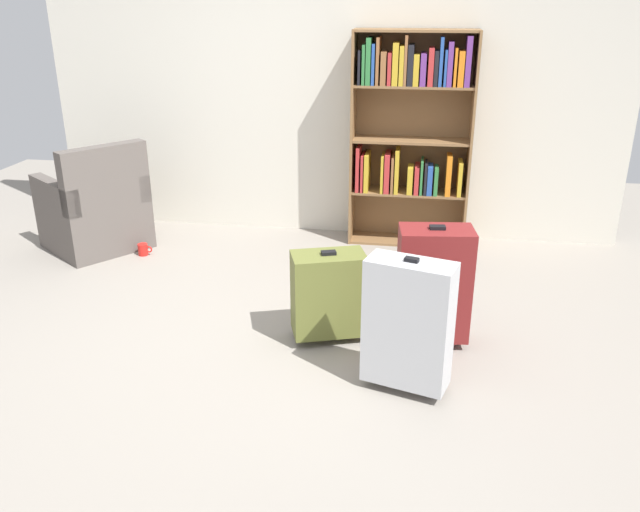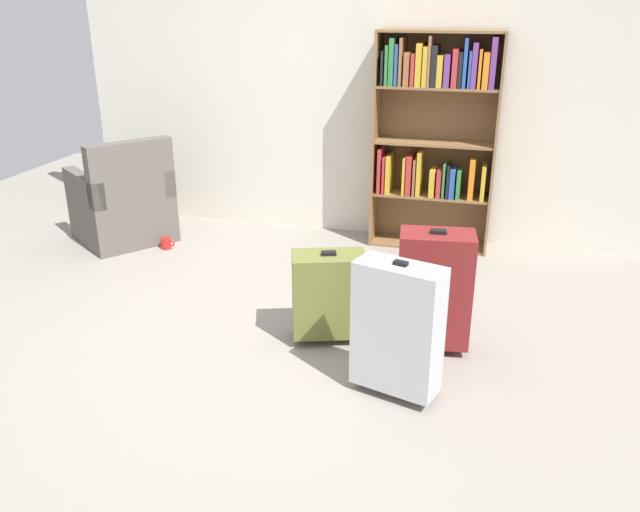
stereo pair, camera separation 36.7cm
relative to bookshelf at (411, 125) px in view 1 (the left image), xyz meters
name	(u,v)px [view 1 (the left image)]	position (x,y,z in m)	size (l,w,h in m)	color
ground_plane	(277,352)	(-0.68, -2.02, -1.00)	(8.55, 8.55, 0.00)	gray
back_wall	(331,81)	(-0.68, 0.21, 0.30)	(4.89, 0.10, 2.60)	beige
bookshelf	(411,125)	(0.00, 0.00, 0.00)	(0.97, 0.31, 1.73)	brown
armchair	(96,212)	(-2.52, -0.57, -0.68)	(0.98, 0.98, 0.90)	#59514C
mug	(143,249)	(-2.09, -0.68, -0.95)	(0.12, 0.08, 0.10)	red
suitcase_silver	(408,324)	(0.08, -2.29, -0.60)	(0.48, 0.31, 0.76)	#B7BABF
suitcase_dark_red	(434,283)	(0.21, -1.75, -0.61)	(0.45, 0.30, 0.75)	maroon
suitcase_olive	(328,294)	(-0.40, -1.81, -0.69)	(0.49, 0.37, 0.58)	brown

